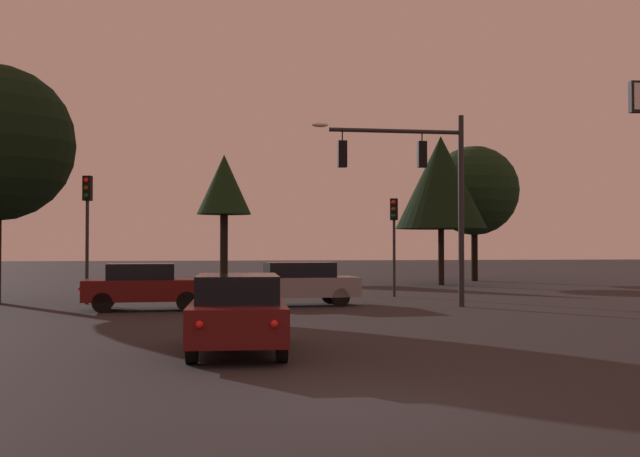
% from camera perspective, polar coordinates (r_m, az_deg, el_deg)
% --- Properties ---
extents(ground_plane, '(168.00, 168.00, 0.00)m').
position_cam_1_polar(ground_plane, '(34.29, -5.55, -4.81)').
color(ground_plane, '#262326').
rests_on(ground_plane, ground).
extents(traffic_signal_mast_arm, '(5.32, 0.37, 6.61)m').
position_cam_1_polar(traffic_signal_mast_arm, '(26.70, 7.40, 3.82)').
color(traffic_signal_mast_arm, '#232326').
rests_on(traffic_signal_mast_arm, ground).
extents(traffic_light_corner_left, '(0.37, 0.39, 4.07)m').
position_cam_1_polar(traffic_light_corner_left, '(32.14, 5.48, 0.12)').
color(traffic_light_corner_left, '#232326').
rests_on(traffic_light_corner_left, ground).
extents(traffic_light_corner_right, '(0.35, 0.38, 4.63)m').
position_cam_1_polar(traffic_light_corner_right, '(29.01, -16.82, 1.06)').
color(traffic_light_corner_right, '#232326').
rests_on(traffic_light_corner_right, ground).
extents(car_nearside_lane, '(2.02, 4.44, 1.52)m').
position_cam_1_polar(car_nearside_lane, '(15.20, -6.11, -6.13)').
color(car_nearside_lane, '#4C0F0F').
rests_on(car_nearside_lane, ground).
extents(car_crossing_left, '(4.53, 2.07, 1.52)m').
position_cam_1_polar(car_crossing_left, '(27.17, -1.76, -4.04)').
color(car_crossing_left, gray).
rests_on(car_crossing_left, ground).
extents(car_crossing_right, '(4.08, 2.02, 1.52)m').
position_cam_1_polar(car_crossing_right, '(25.83, -12.87, -4.15)').
color(car_crossing_right, '#4C0F0F').
rests_on(car_crossing_right, ground).
extents(tree_behind_sign, '(5.42, 5.42, 8.20)m').
position_cam_1_polar(tree_behind_sign, '(47.81, 11.32, 2.75)').
color(tree_behind_sign, black).
rests_on(tree_behind_sign, ground).
extents(tree_left_far, '(3.44, 3.44, 7.93)m').
position_cam_1_polar(tree_left_far, '(49.34, -7.09, 3.15)').
color(tree_left_far, black).
rests_on(tree_left_far, ground).
extents(tree_center_horizon, '(4.94, 4.94, 8.10)m').
position_cam_1_polar(tree_center_horizon, '(42.45, 8.92, 3.38)').
color(tree_center_horizon, black).
rests_on(tree_center_horizon, ground).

